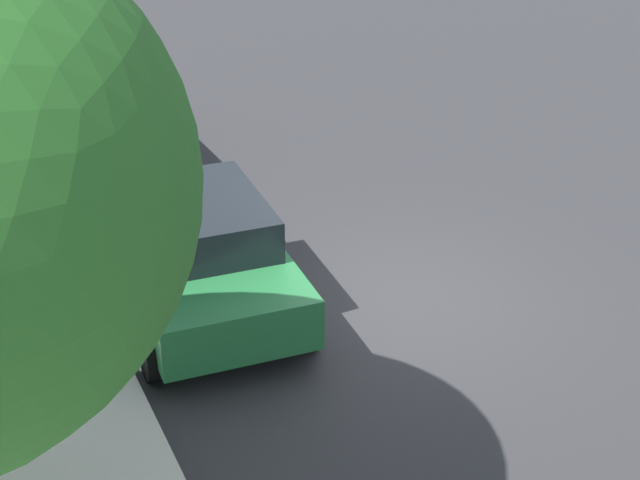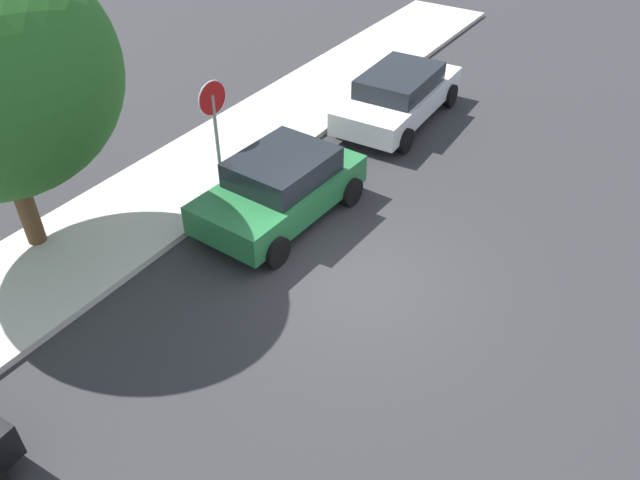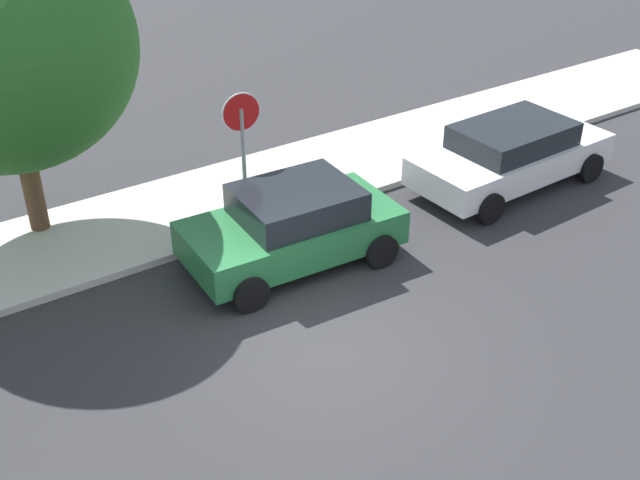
{
  "view_description": "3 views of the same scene",
  "coord_description": "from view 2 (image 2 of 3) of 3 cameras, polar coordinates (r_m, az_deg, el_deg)",
  "views": [
    {
      "loc": [
        -9.65,
        5.45,
        6.56
      ],
      "look_at": [
        0.5,
        0.89,
        0.83
      ],
      "focal_mm": 55.0,
      "sensor_mm": 36.0,
      "label": 1
    },
    {
      "loc": [
        -7.91,
        -4.3,
        7.84
      ],
      "look_at": [
        -0.23,
        0.68,
        0.79
      ],
      "focal_mm": 35.0,
      "sensor_mm": 36.0,
      "label": 2
    },
    {
      "loc": [
        -5.54,
        -8.13,
        7.96
      ],
      "look_at": [
        0.36,
        0.71,
        1.49
      ],
      "focal_mm": 45.0,
      "sensor_mm": 36.0,
      "label": 3
    }
  ],
  "objects": [
    {
      "name": "ground_plane",
      "position": [
        11.94,
        3.34,
        -3.53
      ],
      "size": [
        60.0,
        60.0,
        0.0
      ],
      "primitive_type": "plane",
      "color": "#2D2D30"
    },
    {
      "name": "sidewalk_curb",
      "position": [
        14.53,
        -14.28,
        3.97
      ],
      "size": [
        32.0,
        2.93,
        0.14
      ],
      "primitive_type": "cube",
      "color": "beige",
      "rests_on": "ground_plane"
    },
    {
      "name": "stop_sign",
      "position": [
        13.43,
        -9.59,
        10.74
      ],
      "size": [
        0.75,
        0.1,
        2.76
      ],
      "color": "gray",
      "rests_on": "ground_plane"
    },
    {
      "name": "parked_car_green",
      "position": [
        13.13,
        -3.6,
        4.89
      ],
      "size": [
        3.93,
        2.26,
        1.47
      ],
      "color": "#236B38",
      "rests_on": "ground_plane"
    },
    {
      "name": "parked_car_white",
      "position": [
        17.3,
        7.23,
        13.04
      ],
      "size": [
        4.57,
        2.18,
        1.4
      ],
      "color": "white",
      "rests_on": "ground_plane"
    }
  ]
}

